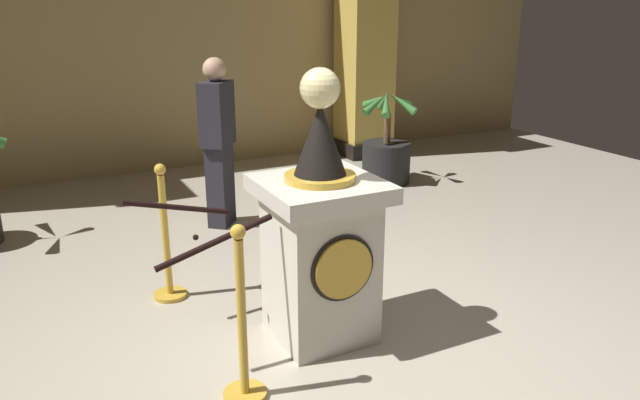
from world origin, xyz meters
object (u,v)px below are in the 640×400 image
at_px(stanchion_far, 243,340).
at_px(potted_palm_right, 386,155).
at_px(pedestal_clock, 320,239).
at_px(stanchion_near, 167,252).
at_px(bystander_guest, 218,140).

relative_size(stanchion_far, potted_palm_right, 0.90).
relative_size(pedestal_clock, stanchion_near, 1.70).
height_order(stanchion_near, potted_palm_right, potted_palm_right).
bearing_deg(potted_palm_right, stanchion_far, -132.76).
height_order(stanchion_near, stanchion_far, same).
bearing_deg(potted_palm_right, bystander_guest, -166.60).
height_order(pedestal_clock, stanchion_far, pedestal_clock).
bearing_deg(stanchion_near, bystander_guest, 57.49).
xyz_separation_m(stanchion_far, potted_palm_right, (2.94, 3.18, -0.02)).
bearing_deg(pedestal_clock, stanchion_far, -148.70).
xyz_separation_m(pedestal_clock, potted_palm_right, (2.28, 2.78, -0.33)).
height_order(pedestal_clock, potted_palm_right, pedestal_clock).
distance_m(pedestal_clock, potted_palm_right, 3.61).
relative_size(stanchion_near, potted_palm_right, 0.90).
relative_size(stanchion_far, bystander_guest, 0.64).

